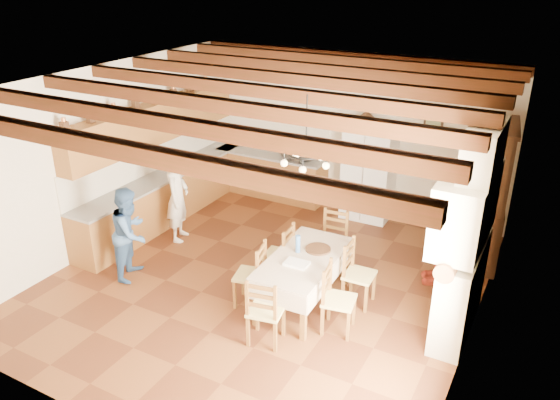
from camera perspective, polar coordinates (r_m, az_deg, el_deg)
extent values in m
cube|color=#502714|center=(8.43, -1.59, -8.46)|extent=(6.00, 6.50, 0.02)
cube|color=white|center=(7.28, -1.86, 12.07)|extent=(6.00, 6.50, 0.02)
cube|color=beige|center=(10.51, 7.31, 7.09)|extent=(6.00, 0.02, 3.00)
cube|color=beige|center=(5.50, -19.31, -10.62)|extent=(6.00, 0.02, 3.00)
cube|color=beige|center=(9.52, -17.64, 4.36)|extent=(0.02, 6.50, 3.00)
cube|color=beige|center=(6.86, 20.63, -3.67)|extent=(0.02, 6.50, 3.00)
cube|color=brown|center=(10.40, -11.66, 0.31)|extent=(0.60, 4.30, 0.86)
cube|color=brown|center=(11.22, -0.94, 2.60)|extent=(2.30, 0.60, 0.86)
cube|color=slate|center=(10.23, -11.87, 2.62)|extent=(0.62, 4.30, 0.04)
cube|color=slate|center=(11.06, -0.95, 4.77)|extent=(2.34, 0.62, 0.04)
cube|color=silver|center=(10.30, -13.24, 4.54)|extent=(0.03, 4.30, 0.60)
cube|color=silver|center=(11.20, -0.24, 6.74)|extent=(2.30, 0.03, 0.60)
cube|color=brown|center=(10.01, -12.89, 7.92)|extent=(0.35, 4.20, 0.70)
cube|color=black|center=(9.96, 15.72, 7.55)|extent=(0.34, 0.03, 0.42)
cube|color=white|center=(10.25, 9.34, 2.87)|extent=(0.89, 0.74, 1.76)
cube|color=beige|center=(7.56, 2.51, -6.15)|extent=(0.91, 1.72, 0.05)
cube|color=brown|center=(7.32, -2.60, -10.66)|extent=(0.07, 0.07, 0.70)
cube|color=brown|center=(7.06, 2.47, -12.12)|extent=(0.07, 0.07, 0.70)
cube|color=brown|center=(8.46, 2.46, -5.50)|extent=(0.07, 0.07, 0.70)
cube|color=brown|center=(8.24, 6.91, -6.55)|extent=(0.07, 0.07, 0.70)
torus|color=black|center=(6.92, 2.74, 4.91)|extent=(0.47, 0.47, 0.03)
imported|color=silver|center=(9.45, -10.68, 0.29)|extent=(0.56, 0.67, 1.56)
imported|color=#3D639B|center=(8.52, -15.34, -3.32)|extent=(0.74, 0.84, 1.45)
imported|color=#C03B25|center=(8.39, 16.23, -3.83)|extent=(0.60, 0.92, 1.46)
imported|color=silver|center=(10.74, 1.84, 5.17)|extent=(0.67, 0.56, 0.32)
imported|color=#3C2414|center=(9.98, 9.03, 8.55)|extent=(0.37, 0.37, 0.31)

